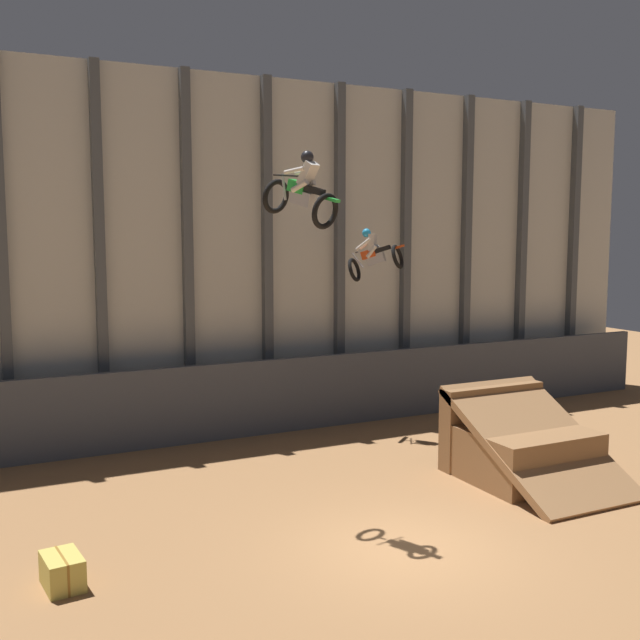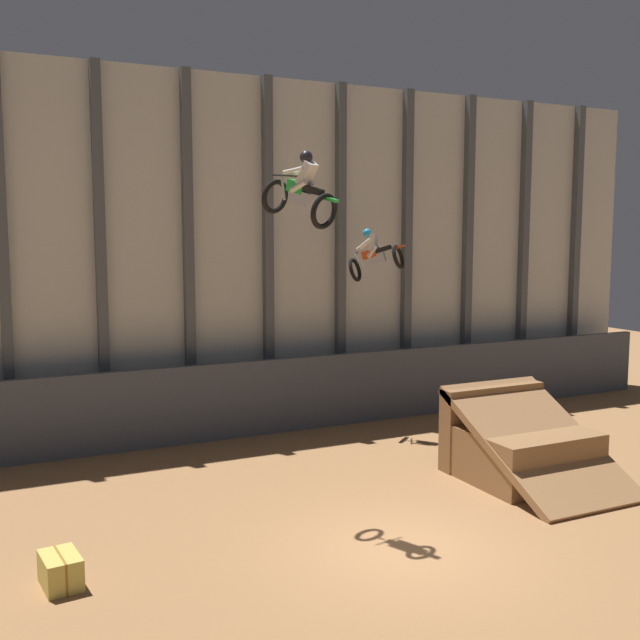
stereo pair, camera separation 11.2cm
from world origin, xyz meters
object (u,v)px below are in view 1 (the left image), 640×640
Objects in this scene: dirt_ramp at (518,445)px; hay_bale_trackside at (62,571)px; rider_bike_right_air at (374,256)px; traffic_cone_near_ramp at (474,440)px; rider_bike_left_air at (302,193)px.

hay_bale_trackside is at bearing -173.67° from dirt_ramp.
dirt_ramp is at bearing -117.09° from rider_bike_right_air.
traffic_cone_near_ramp is 11.93m from hay_bale_trackside.
rider_bike_right_air is 12.67m from hay_bale_trackside.
rider_bike_left_air reaches higher than traffic_cone_near_ramp.
rider_bike_left_air is 1.08× the size of rider_bike_right_air.
dirt_ramp reaches higher than traffic_cone_near_ramp.
rider_bike_right_air reaches higher than traffic_cone_near_ramp.
rider_bike_right_air is at bearing 120.58° from traffic_cone_near_ramp.
rider_bike_left_air is at bearing 11.85° from hay_bale_trackside.
rider_bike_left_air is at bearing -159.03° from traffic_cone_near_ramp.
dirt_ramp is 2.37× the size of rider_bike_right_air.
traffic_cone_near_ramp reaches higher than hay_bale_trackside.
traffic_cone_near_ramp is (6.38, 2.45, -6.56)m from rider_bike_left_air.
rider_bike_right_air is 6.03m from traffic_cone_near_ramp.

